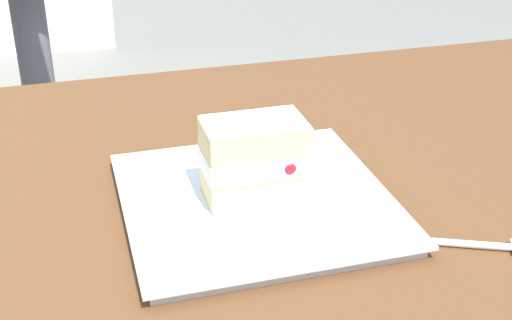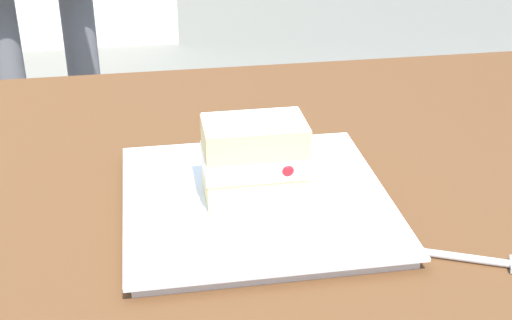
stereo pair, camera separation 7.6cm
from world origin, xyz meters
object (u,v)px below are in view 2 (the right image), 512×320
Objects in this scene: dessert_plate at (256,202)px; cake_slice at (255,159)px; patio_table at (205,254)px; dessert_fork at (465,258)px.

dessert_plate is 0.05m from cake_slice.
dessert_plate reaches higher than patio_table.
cake_slice is (0.05, -0.05, 0.15)m from patio_table.
patio_table is 0.12m from dessert_plate.
dessert_fork reaches higher than patio_table.
patio_table is at bearing 138.45° from cake_slice.
dessert_plate is 2.61× the size of cake_slice.
dessert_plate is at bearing 144.44° from dessert_fork.
cake_slice is 0.24m from dessert_fork.
dessert_plate is at bearing -42.42° from patio_table.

